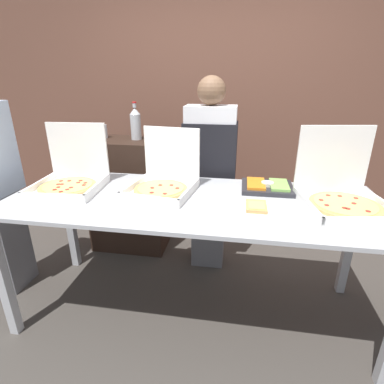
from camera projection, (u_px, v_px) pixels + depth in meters
ground_plane at (192, 309)px, 2.23m from camera, size 16.00×16.00×0.00m
brick_wall_behind at (217, 97)px, 3.29m from camera, size 10.00×0.06×2.80m
buffet_table at (192, 213)px, 1.94m from camera, size 2.39×0.89×0.89m
pizza_box_far_left at (164, 181)px, 2.02m from camera, size 0.47×0.48×0.41m
pizza_box_near_right at (342, 193)px, 1.79m from camera, size 0.53×0.54×0.46m
pizza_box_near_left at (71, 178)px, 2.08m from camera, size 0.46×0.48×0.43m
paper_plate_front_center at (256, 207)px, 1.77m from camera, size 0.22×0.22×0.03m
veggie_tray at (267, 186)px, 2.07m from camera, size 0.35×0.29×0.05m
sideboard_podium at (130, 195)px, 2.92m from camera, size 0.71×0.45×1.08m
soda_bottle at (136, 123)px, 2.67m from camera, size 0.09×0.09×0.33m
soda_can_silver at (104, 131)px, 2.77m from camera, size 0.07×0.07×0.12m
person_server_vest at (210, 167)px, 2.48m from camera, size 0.42×0.24×1.63m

